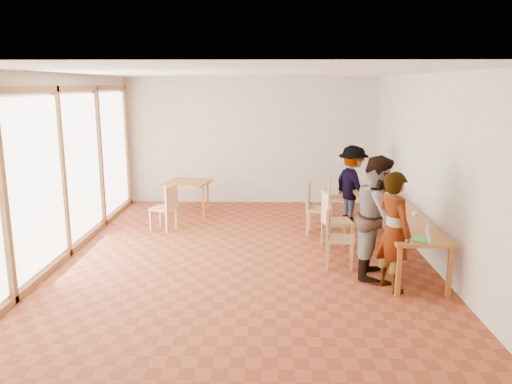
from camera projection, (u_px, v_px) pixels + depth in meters
ground at (244, 257)px, 8.31m from camera, size 8.00×8.00×0.00m
wall_back at (252, 141)px, 11.90m from camera, size 6.00×0.10×3.00m
wall_front at (220, 249)px, 4.08m from camera, size 6.00×0.10×3.00m
wall_right at (432, 169)px, 7.92m from camera, size 0.10×8.00×3.00m
window_wall at (61, 168)px, 8.06m from camera, size 0.10×8.00×3.00m
ceiling at (243, 71)px, 7.67m from camera, size 6.00×8.00×0.04m
communal_table at (391, 211)px, 8.53m from camera, size 0.80×4.00×0.75m
side_table at (188, 185)px, 10.89m from camera, size 0.90×0.90×0.75m
chair_near at (334, 230)px, 7.82m from camera, size 0.51×0.51×0.50m
chair_mid at (332, 214)px, 8.57m from camera, size 0.54×0.54×0.55m
chair_far at (314, 202)px, 9.51m from camera, size 0.55×0.55×0.54m
chair_empty at (334, 192)px, 10.60m from camera, size 0.46×0.46×0.50m
chair_spare at (167, 203)px, 9.75m from camera, size 0.54×0.54×0.48m
person_near at (394, 232)px, 6.85m from camera, size 0.62×0.72×1.68m
person_mid at (379, 217)px, 7.35m from camera, size 0.92×1.05×1.82m
person_far at (352, 185)px, 10.13m from camera, size 0.97×1.20×1.62m
laptop_near at (425, 237)px, 6.73m from camera, size 0.28×0.29×0.20m
laptop_mid at (394, 206)px, 8.44m from camera, size 0.25×0.27×0.19m
laptop_far at (378, 193)px, 9.44m from camera, size 0.22×0.24×0.19m
yellow_mug at (367, 190)px, 9.72m from camera, size 0.14×0.14×0.11m
green_bottle at (378, 191)px, 9.24m from camera, size 0.07×0.07×0.28m
clear_glass at (375, 201)px, 8.87m from camera, size 0.07×0.07×0.09m
condiment_cup at (415, 214)px, 8.03m from camera, size 0.08×0.08×0.06m
pink_phone at (370, 186)px, 10.29m from camera, size 0.05×0.10×0.01m
black_pouch at (389, 216)px, 7.81m from camera, size 0.16×0.26×0.09m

